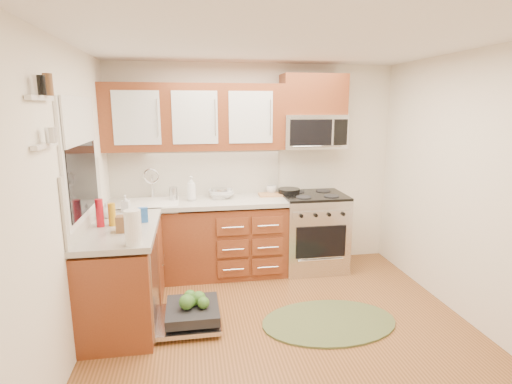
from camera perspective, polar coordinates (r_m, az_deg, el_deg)
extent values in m
plane|color=brown|center=(3.80, 4.32, -19.61)|extent=(3.50, 3.50, 0.00)
plane|color=white|center=(3.27, 5.07, 20.93)|extent=(3.50, 3.50, 0.00)
cube|color=white|center=(5.00, -0.20, 3.55)|extent=(3.50, 0.04, 2.50)
cube|color=white|center=(1.76, 19.00, -13.67)|extent=(3.50, 0.04, 2.50)
cube|color=white|center=(3.36, -25.70, -1.94)|extent=(0.04, 3.50, 2.50)
cube|color=white|center=(4.11, 29.09, 0.10)|extent=(0.04, 3.50, 2.50)
cube|color=maroon|center=(4.85, -8.17, -6.92)|extent=(2.05, 0.60, 0.85)
cube|color=maroon|center=(4.04, -18.37, -11.45)|extent=(0.60, 1.25, 0.85)
cube|color=#A9A49B|center=(4.70, -8.34, -1.48)|extent=(2.07, 0.64, 0.05)
cube|color=#A9A49B|center=(3.87, -18.69, -4.98)|extent=(0.64, 1.27, 0.05)
cube|color=beige|center=(4.93, -8.53, 2.82)|extent=(2.05, 0.02, 0.57)
cube|color=beige|center=(3.86, -23.33, -0.64)|extent=(0.02, 1.25, 0.57)
cube|color=maroon|center=(4.94, 8.17, 13.62)|extent=(0.76, 0.35, 0.47)
cube|color=white|center=(3.75, -23.91, 9.32)|extent=(0.02, 0.96, 0.40)
cube|color=white|center=(2.93, -28.47, 11.74)|extent=(0.04, 0.40, 0.03)
cube|color=white|center=(2.94, -27.88, 5.92)|extent=(0.04, 0.40, 0.03)
cylinder|color=black|center=(4.95, 4.73, 0.19)|extent=(0.29, 0.29, 0.05)
cylinder|color=silver|center=(4.77, -5.27, -0.17)|extent=(0.26, 0.26, 0.12)
cube|color=tan|center=(4.90, 2.25, -0.37)|extent=(0.32, 0.21, 0.02)
cylinder|color=silver|center=(4.74, -11.72, -0.23)|extent=(0.11, 0.11, 0.16)
cylinder|color=white|center=(3.28, -17.16, -4.90)|extent=(0.17, 0.17, 0.28)
cylinder|color=orange|center=(3.88, -19.88, -3.04)|extent=(0.08, 0.08, 0.21)
cylinder|color=red|center=(3.88, -21.43, -2.81)|extent=(0.07, 0.07, 0.26)
cube|color=brown|center=(3.66, -18.21, -4.33)|extent=(0.14, 0.10, 0.14)
cube|color=#2559AD|center=(3.91, -15.83, -3.17)|extent=(0.09, 0.06, 0.14)
imported|color=#999999|center=(4.78, -4.85, -0.45)|extent=(0.29, 0.29, 0.07)
imported|color=#999999|center=(4.81, -5.01, -0.23)|extent=(0.36, 0.36, 0.09)
imported|color=#999999|center=(4.99, 2.25, 0.34)|extent=(0.17, 0.17, 0.10)
imported|color=#999999|center=(4.67, -9.22, 0.50)|extent=(0.14, 0.14, 0.29)
imported|color=#999999|center=(4.35, -18.14, -1.55)|extent=(0.09, 0.09, 0.18)
imported|color=#999999|center=(4.18, -20.57, -2.47)|extent=(0.15, 0.15, 0.15)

